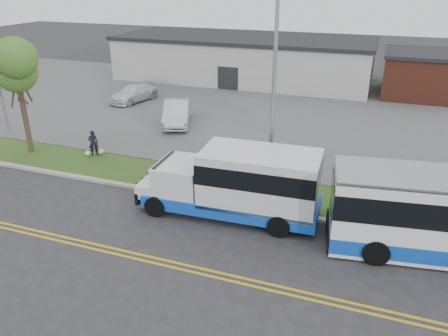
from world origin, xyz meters
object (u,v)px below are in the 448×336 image
at_px(parked_car_a, 177,113).
at_px(streetlight_near, 273,90).
at_px(shuttle_bus, 242,181).
at_px(tree_west, 16,68).
at_px(pedestrian, 93,143).
at_px(parked_car_b, 134,93).

bearing_deg(parked_car_a, streetlight_near, -64.49).
bearing_deg(shuttle_bus, tree_west, 166.38).
bearing_deg(pedestrian, shuttle_bus, 123.19).
distance_m(streetlight_near, parked_car_a, 13.02).
bearing_deg(parked_car_a, tree_west, -148.72).
xyz_separation_m(streetlight_near, parked_car_b, (-15.09, 12.75, -4.44)).
distance_m(tree_west, shuttle_bus, 15.00).
xyz_separation_m(tree_west, streetlight_near, (15.00, -0.47, 0.11)).
bearing_deg(shuttle_bus, streetlight_near, 71.08).
xyz_separation_m(streetlight_near, shuttle_bus, (-0.67, -2.30, -3.56)).
xyz_separation_m(shuttle_bus, parked_car_a, (-8.31, 10.69, -0.75)).
bearing_deg(streetlight_near, parked_car_a, 136.99).
bearing_deg(parked_car_b, shuttle_bus, -33.71).
distance_m(shuttle_bus, parked_car_b, 20.87).
xyz_separation_m(tree_west, parked_car_a, (6.01, 7.91, -4.20)).
relative_size(tree_west, shuttle_bus, 0.83).
bearing_deg(tree_west, streetlight_near, -1.80).
bearing_deg(parked_car_b, parked_car_a, -23.05).
distance_m(tree_west, parked_car_a, 10.79).
height_order(tree_west, streetlight_near, streetlight_near).
relative_size(tree_west, parked_car_b, 1.45).
bearing_deg(parked_car_a, shuttle_bus, -73.60).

